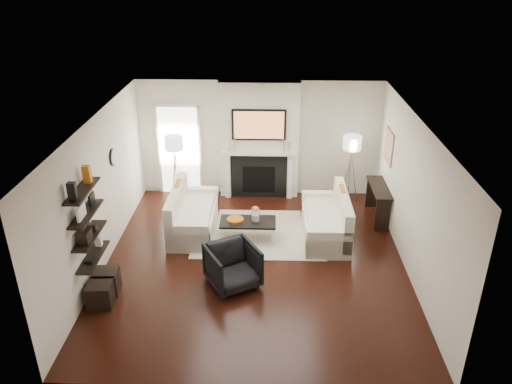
{
  "coord_description": "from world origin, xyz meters",
  "views": [
    {
      "loc": [
        0.26,
        -7.82,
        5.19
      ],
      "look_at": [
        0.0,
        0.6,
        1.15
      ],
      "focal_mm": 35.0,
      "sensor_mm": 36.0,
      "label": 1
    }
  ],
  "objects_px": {
    "lamp_left_shade": "(174,143)",
    "ottoman_near": "(107,281)",
    "loveseat_left_base": "(194,221)",
    "armchair": "(233,264)",
    "lamp_right_shade": "(352,143)",
    "coffee_table": "(248,222)",
    "loveseat_right_base": "(325,227)"
  },
  "relations": [
    {
      "from": "loveseat_left_base",
      "to": "coffee_table",
      "type": "relative_size",
      "value": 1.64
    },
    {
      "from": "loveseat_right_base",
      "to": "armchair",
      "type": "bearing_deg",
      "value": -135.75
    },
    {
      "from": "armchair",
      "to": "ottoman_near",
      "type": "xyz_separation_m",
      "value": [
        -2.11,
        -0.26,
        -0.21
      ]
    },
    {
      "from": "lamp_right_shade",
      "to": "ottoman_near",
      "type": "height_order",
      "value": "lamp_right_shade"
    },
    {
      "from": "loveseat_left_base",
      "to": "lamp_right_shade",
      "type": "height_order",
      "value": "lamp_right_shade"
    },
    {
      "from": "ottoman_near",
      "to": "armchair",
      "type": "bearing_deg",
      "value": 7.08
    },
    {
      "from": "coffee_table",
      "to": "armchair",
      "type": "xyz_separation_m",
      "value": [
        -0.19,
        -1.51,
        0.01
      ]
    },
    {
      "from": "lamp_left_shade",
      "to": "ottoman_near",
      "type": "bearing_deg",
      "value": -100.42
    },
    {
      "from": "loveseat_left_base",
      "to": "loveseat_right_base",
      "type": "xyz_separation_m",
      "value": [
        2.67,
        -0.15,
        0.0
      ]
    },
    {
      "from": "coffee_table",
      "to": "armchair",
      "type": "bearing_deg",
      "value": -97.18
    },
    {
      "from": "coffee_table",
      "to": "lamp_right_shade",
      "type": "xyz_separation_m",
      "value": [
        2.22,
        1.74,
        1.05
      ]
    },
    {
      "from": "armchair",
      "to": "loveseat_left_base",
      "type": "bearing_deg",
      "value": 87.65
    },
    {
      "from": "loveseat_left_base",
      "to": "loveseat_right_base",
      "type": "relative_size",
      "value": 1.0
    },
    {
      "from": "coffee_table",
      "to": "lamp_right_shade",
      "type": "bearing_deg",
      "value": 38.17
    },
    {
      "from": "lamp_left_shade",
      "to": "ottoman_near",
      "type": "height_order",
      "value": "lamp_left_shade"
    },
    {
      "from": "lamp_right_shade",
      "to": "ottoman_near",
      "type": "distance_m",
      "value": 5.86
    },
    {
      "from": "coffee_table",
      "to": "lamp_right_shade",
      "type": "distance_m",
      "value": 3.01
    },
    {
      "from": "coffee_table",
      "to": "ottoman_near",
      "type": "distance_m",
      "value": 2.91
    },
    {
      "from": "lamp_left_shade",
      "to": "ottoman_near",
      "type": "xyz_separation_m",
      "value": [
        -0.62,
        -3.37,
        -1.25
      ]
    },
    {
      "from": "coffee_table",
      "to": "armchair",
      "type": "distance_m",
      "value": 1.52
    },
    {
      "from": "lamp_left_shade",
      "to": "ottoman_near",
      "type": "distance_m",
      "value": 3.65
    },
    {
      "from": "loveseat_left_base",
      "to": "armchair",
      "type": "bearing_deg",
      "value": -62.97
    },
    {
      "from": "ottoman_near",
      "to": "coffee_table",
      "type": "bearing_deg",
      "value": 37.5
    },
    {
      "from": "loveseat_right_base",
      "to": "coffee_table",
      "type": "height_order",
      "value": "same"
    },
    {
      "from": "loveseat_left_base",
      "to": "lamp_left_shade",
      "type": "height_order",
      "value": "lamp_left_shade"
    },
    {
      "from": "armchair",
      "to": "lamp_left_shade",
      "type": "bearing_deg",
      "value": 86.28
    },
    {
      "from": "loveseat_left_base",
      "to": "ottoman_near",
      "type": "height_order",
      "value": "loveseat_left_base"
    },
    {
      "from": "loveseat_left_base",
      "to": "armchair",
      "type": "xyz_separation_m",
      "value": [
        0.94,
        -1.84,
        0.2
      ]
    },
    {
      "from": "loveseat_right_base",
      "to": "lamp_left_shade",
      "type": "relative_size",
      "value": 4.5
    },
    {
      "from": "loveseat_left_base",
      "to": "armchair",
      "type": "height_order",
      "value": "armchair"
    },
    {
      "from": "loveseat_left_base",
      "to": "ottoman_near",
      "type": "distance_m",
      "value": 2.41
    },
    {
      "from": "lamp_right_shade",
      "to": "lamp_left_shade",
      "type": "bearing_deg",
      "value": -177.98
    }
  ]
}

